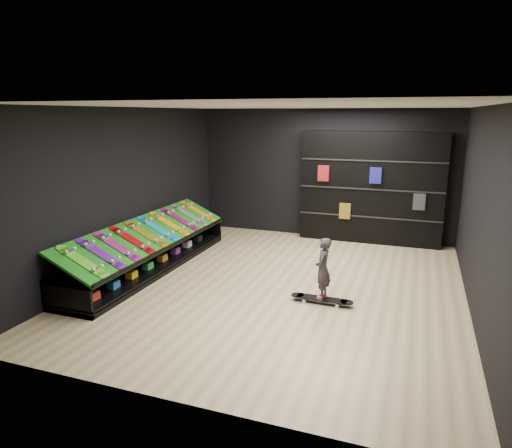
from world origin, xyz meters
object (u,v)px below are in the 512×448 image
(floor_skateboard, at_px, (322,301))
(child, at_px, (322,280))
(display_rack, at_px, (151,256))
(back_shelving, at_px, (371,188))

(floor_skateboard, height_order, child, child)
(floor_skateboard, xyz_separation_m, child, (0.00, 0.00, 0.33))
(display_rack, relative_size, back_shelving, 1.44)
(back_shelving, xyz_separation_m, child, (-0.28, -3.84, -0.87))
(floor_skateboard, bearing_deg, display_rack, 172.80)
(display_rack, bearing_deg, back_shelving, 42.09)
(display_rack, relative_size, child, 7.72)
(back_shelving, relative_size, floor_skateboard, 3.20)
(back_shelving, height_order, floor_skateboard, back_shelving)
(back_shelving, relative_size, child, 5.38)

